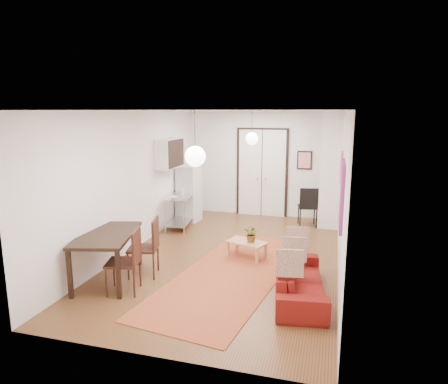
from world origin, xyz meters
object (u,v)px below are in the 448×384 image
(dining_chair_far, at_px, (126,254))
(black_side_chair, at_px, (308,202))
(coffee_table, at_px, (247,244))
(fridge, at_px, (189,194))
(dining_chair_near, at_px, (145,241))
(sofa, at_px, (300,280))
(dining_table, at_px, (107,239))
(kitchen_counter, at_px, (179,208))

(dining_chair_far, relative_size, black_side_chair, 1.02)
(dining_chair_far, bearing_deg, coffee_table, 126.25)
(fridge, bearing_deg, dining_chair_near, -74.07)
(fridge, bearing_deg, sofa, -41.03)
(sofa, relative_size, fridge, 1.28)
(dining_table, bearing_deg, black_side_chair, 55.34)
(sofa, bearing_deg, kitchen_counter, 38.87)
(coffee_table, height_order, kitchen_counter, kitchen_counter)
(coffee_table, xyz_separation_m, dining_chair_far, (-1.59, -1.94, 0.31))
(fridge, bearing_deg, kitchen_counter, -82.00)
(kitchen_counter, distance_m, black_side_chair, 3.30)
(kitchen_counter, bearing_deg, black_side_chair, 12.61)
(kitchen_counter, bearing_deg, dining_chair_near, -88.15)
(fridge, bearing_deg, coffee_table, -39.83)
(coffee_table, height_order, dining_chair_far, dining_chair_far)
(dining_chair_near, xyz_separation_m, black_side_chair, (2.59, 4.00, -0.01))
(kitchen_counter, xyz_separation_m, fridge, (0.00, 0.70, 0.23))
(fridge, xyz_separation_m, dining_table, (-0.00, -4.00, 0.01))
(kitchen_counter, height_order, dining_chair_far, dining_chair_far)
(coffee_table, bearing_deg, dining_table, -140.77)
(dining_chair_near, height_order, dining_chair_far, same)
(coffee_table, distance_m, fridge, 3.14)
(sofa, distance_m, coffee_table, 1.87)
(dining_chair_near, bearing_deg, dining_chair_far, -14.48)
(coffee_table, relative_size, fridge, 0.58)
(dining_chair_near, distance_m, black_side_chair, 4.77)
(dining_table, distance_m, black_side_chair, 5.43)
(dining_chair_near, bearing_deg, fridge, 173.45)
(sofa, distance_m, fridge, 4.99)
(fridge, distance_m, dining_chair_far, 4.27)
(sofa, relative_size, kitchen_counter, 1.67)
(black_side_chair, bearing_deg, coffee_table, 58.78)
(black_side_chair, bearing_deg, dining_chair_near, 45.81)
(coffee_table, bearing_deg, fridge, 132.17)
(sofa, distance_m, dining_chair_near, 2.79)
(kitchen_counter, distance_m, dining_table, 3.31)
(black_side_chair, bearing_deg, dining_chair_far, 49.87)
(coffee_table, height_order, dining_chair_near, dining_chair_near)
(dining_chair_near, bearing_deg, kitchen_counter, 175.37)
(sofa, bearing_deg, dining_chair_near, 77.70)
(fridge, xyz_separation_m, dining_chair_near, (0.49, -3.54, -0.14))
(coffee_table, xyz_separation_m, dining_chair_near, (-1.59, -1.24, 0.31))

